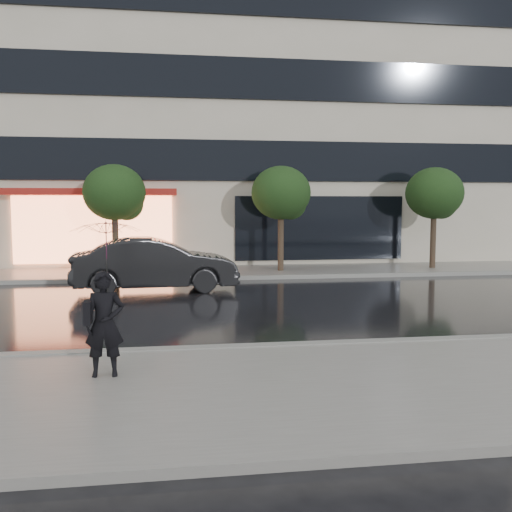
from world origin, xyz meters
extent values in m
plane|color=black|center=(0.00, 0.00, 0.00)|extent=(120.00, 120.00, 0.00)
cube|color=slate|center=(0.00, -3.25, 0.06)|extent=(60.00, 4.50, 0.12)
cube|color=slate|center=(0.00, 10.25, 0.06)|extent=(60.00, 3.50, 0.12)
cube|color=gray|center=(0.00, -1.00, 0.07)|extent=(60.00, 0.25, 0.14)
cube|color=gray|center=(0.00, 8.50, 0.07)|extent=(60.00, 0.25, 0.14)
cube|color=beige|center=(0.00, 18.00, 9.00)|extent=(30.00, 12.00, 18.00)
cube|color=black|center=(0.00, 11.94, 4.30)|extent=(28.00, 0.12, 1.60)
cube|color=black|center=(0.00, 11.94, 7.50)|extent=(28.00, 0.12, 1.60)
cube|color=#FF8C59|center=(-4.00, 11.92, 1.60)|extent=(6.00, 0.10, 2.60)
cube|color=maroon|center=(-4.00, 11.59, 3.05)|extent=(6.40, 0.70, 0.25)
cube|color=black|center=(5.00, 11.94, 1.60)|extent=(7.00, 0.10, 2.60)
cylinder|color=#33261C|center=(-3.00, 10.00, 1.10)|extent=(0.22, 0.22, 2.20)
ellipsoid|color=black|center=(-3.00, 10.00, 3.00)|extent=(2.20, 2.20, 1.98)
sphere|color=black|center=(-2.60, 10.20, 2.60)|extent=(1.20, 1.20, 1.20)
cylinder|color=#33261C|center=(3.00, 10.00, 1.10)|extent=(0.22, 0.22, 2.20)
ellipsoid|color=black|center=(3.00, 10.00, 3.00)|extent=(2.20, 2.20, 1.98)
sphere|color=black|center=(3.40, 10.20, 2.60)|extent=(1.20, 1.20, 1.20)
cylinder|color=#33261C|center=(9.00, 10.00, 1.10)|extent=(0.22, 0.22, 2.20)
ellipsoid|color=black|center=(9.00, 10.00, 3.00)|extent=(2.20, 2.20, 1.98)
sphere|color=black|center=(9.40, 10.20, 2.60)|extent=(1.20, 1.20, 1.20)
imported|color=black|center=(-1.50, 6.37, 0.80)|extent=(4.95, 2.01, 1.60)
imported|color=black|center=(-1.97, -2.41, 0.89)|extent=(0.57, 0.38, 1.54)
imported|color=#34091F|center=(-1.92, -2.41, 1.95)|extent=(1.00, 1.02, 0.90)
cylinder|color=black|center=(-1.92, -2.41, 1.45)|extent=(0.02, 0.02, 0.77)
cube|color=black|center=(-2.20, -2.47, 1.07)|extent=(0.11, 0.29, 0.33)
camera|label=1|loc=(-0.98, -10.77, 2.64)|focal=40.00mm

